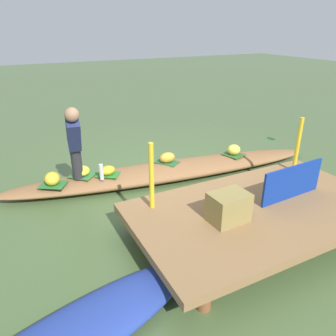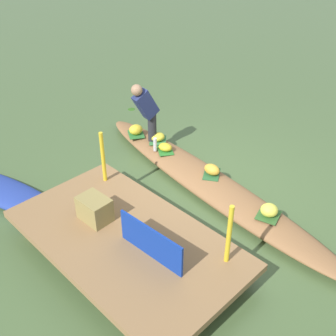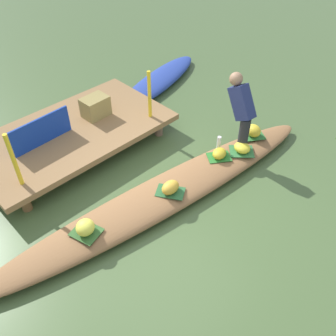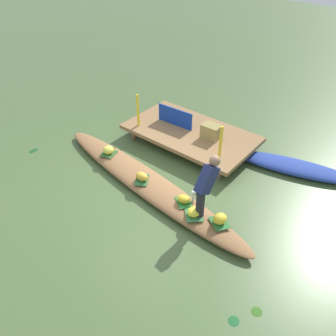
# 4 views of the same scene
# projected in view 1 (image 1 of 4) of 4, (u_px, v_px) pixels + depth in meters

# --- Properties ---
(canal_water) EXTENTS (40.00, 40.00, 0.00)m
(canal_water) POSITION_uv_depth(u_px,v_px,m) (169.00, 177.00, 5.63)
(canal_water) COLOR #496136
(canal_water) RESTS_ON ground
(dock_platform) EXTENTS (3.20, 1.80, 0.37)m
(dock_platform) POSITION_uv_depth(u_px,v_px,m) (260.00, 210.00, 4.02)
(dock_platform) COLOR olive
(dock_platform) RESTS_ON ground
(vendor_boat) EXTENTS (5.60, 1.41, 0.23)m
(vendor_boat) POSITION_uv_depth(u_px,v_px,m) (169.00, 171.00, 5.58)
(vendor_boat) COLOR #8F623C
(vendor_boat) RESTS_ON ground
(leaf_mat_0) EXTENTS (0.43, 0.47, 0.01)m
(leaf_mat_0) POSITION_uv_depth(u_px,v_px,m) (167.00, 162.00, 5.62)
(leaf_mat_0) COLOR #2A6032
(leaf_mat_0) RESTS_ON vendor_boat
(banana_bunch_0) EXTENTS (0.29, 0.21, 0.18)m
(banana_bunch_0) POSITION_uv_depth(u_px,v_px,m) (167.00, 158.00, 5.59)
(banana_bunch_0) COLOR gold
(banana_bunch_0) RESTS_ON vendor_boat
(leaf_mat_1) EXTENTS (0.39, 0.42, 0.01)m
(leaf_mat_1) POSITION_uv_depth(u_px,v_px,m) (233.00, 154.00, 5.96)
(leaf_mat_1) COLOR #33602A
(leaf_mat_1) RESTS_ON vendor_boat
(banana_bunch_1) EXTENTS (0.34, 0.34, 0.19)m
(banana_bunch_1) POSITION_uv_depth(u_px,v_px,m) (234.00, 150.00, 5.92)
(banana_bunch_1) COLOR #E8E04B
(banana_bunch_1) RESTS_ON vendor_boat
(leaf_mat_2) EXTENTS (0.48, 0.48, 0.01)m
(leaf_mat_2) POSITION_uv_depth(u_px,v_px,m) (83.00, 175.00, 5.14)
(leaf_mat_2) COLOR #33733C
(leaf_mat_2) RESTS_ON vendor_boat
(banana_bunch_2) EXTENTS (0.26, 0.29, 0.15)m
(banana_bunch_2) POSITION_uv_depth(u_px,v_px,m) (82.00, 171.00, 5.11)
(banana_bunch_2) COLOR yellow
(banana_bunch_2) RESTS_ON vendor_boat
(leaf_mat_3) EXTENTS (0.47, 0.44, 0.01)m
(leaf_mat_3) POSITION_uv_depth(u_px,v_px,m) (53.00, 184.00, 4.84)
(leaf_mat_3) COLOR #2F7234
(leaf_mat_3) RESTS_ON vendor_boat
(banana_bunch_3) EXTENTS (0.29, 0.32, 0.20)m
(banana_bunch_3) POSITION_uv_depth(u_px,v_px,m) (52.00, 179.00, 4.80)
(banana_bunch_3) COLOR yellow
(banana_bunch_3) RESTS_ON vendor_boat
(leaf_mat_4) EXTENTS (0.44, 0.42, 0.01)m
(leaf_mat_4) POSITION_uv_depth(u_px,v_px,m) (108.00, 174.00, 5.16)
(leaf_mat_4) COLOR #2B772C
(leaf_mat_4) RESTS_ON vendor_boat
(banana_bunch_4) EXTENTS (0.30, 0.26, 0.14)m
(banana_bunch_4) POSITION_uv_depth(u_px,v_px,m) (107.00, 170.00, 5.13)
(banana_bunch_4) COLOR gold
(banana_bunch_4) RESTS_ON vendor_boat
(vendor_person) EXTENTS (0.24, 0.54, 1.19)m
(vendor_person) POSITION_uv_depth(u_px,v_px,m) (74.00, 139.00, 4.68)
(vendor_person) COLOR #28282D
(vendor_person) RESTS_ON vendor_boat
(water_bottle) EXTENTS (0.06, 0.06, 0.26)m
(water_bottle) POSITION_uv_depth(u_px,v_px,m) (101.00, 172.00, 4.95)
(water_bottle) COLOR silver
(water_bottle) RESTS_ON vendor_boat
(market_banner) EXTENTS (1.01, 0.08, 0.45)m
(market_banner) POSITION_uv_depth(u_px,v_px,m) (292.00, 182.00, 4.11)
(market_banner) COLOR #123398
(market_banner) RESTS_ON dock_platform
(railing_post_west) EXTENTS (0.06, 0.06, 0.84)m
(railing_post_west) POSITION_uv_depth(u_px,v_px,m) (298.00, 145.00, 4.81)
(railing_post_west) COLOR yellow
(railing_post_west) RESTS_ON dock_platform
(railing_post_east) EXTENTS (0.06, 0.06, 0.84)m
(railing_post_east) POSITION_uv_depth(u_px,v_px,m) (152.00, 176.00, 3.82)
(railing_post_east) COLOR yellow
(railing_post_east) RESTS_ON dock_platform
(produce_crate) EXTENTS (0.45, 0.34, 0.35)m
(produce_crate) POSITION_uv_depth(u_px,v_px,m) (229.00, 207.00, 3.65)
(produce_crate) COLOR olive
(produce_crate) RESTS_ON dock_platform
(drifting_plant_2) EXTENTS (0.15, 0.25, 0.01)m
(drifting_plant_2) POSITION_uv_depth(u_px,v_px,m) (271.00, 139.00, 7.52)
(drifting_plant_2) COLOR #18491F
(drifting_plant_2) RESTS_ON ground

